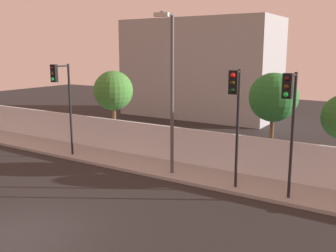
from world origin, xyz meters
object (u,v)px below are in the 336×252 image
Objects in this scene: street_lamp_curbside at (171,84)px; roadside_tree_leftmost at (113,91)px; traffic_light_right at (290,110)px; traffic_light_left at (235,105)px; traffic_light_center at (62,90)px; roadside_tree_midleft at (273,98)px.

street_lamp_curbside is 7.01m from roadside_tree_leftmost.
traffic_light_right reaches higher than roadside_tree_leftmost.
traffic_light_left is at bearing -9.31° from street_lamp_curbside.
traffic_light_center is at bearing -179.89° from traffic_light_left.
traffic_light_center is 0.69× the size of street_lamp_curbside.
traffic_light_left is at bearing -178.06° from traffic_light_right.
roadside_tree_leftmost is (-9.48, 3.79, -0.34)m from traffic_light_left.
street_lamp_curbside is at bearing 175.00° from traffic_light_right.
roadside_tree_midleft is (9.81, 0.00, 0.24)m from roadside_tree_leftmost.
traffic_light_left reaches higher than roadside_tree_leftmost.
traffic_light_right is 5.50m from street_lamp_curbside.
roadside_tree_leftmost is (0.26, 3.81, -0.36)m from traffic_light_center.
street_lamp_curbside is at bearing 5.05° from traffic_light_center.
traffic_light_center reaches higher than traffic_light_left.
roadside_tree_midleft reaches higher than roadside_tree_leftmost.
roadside_tree_leftmost is (-6.14, 3.24, -0.96)m from street_lamp_curbside.
roadside_tree_midleft is at bearing 85.05° from traffic_light_left.
roadside_tree_leftmost is at bearing 158.20° from traffic_light_left.
street_lamp_curbside is (6.40, 0.57, 0.60)m from traffic_light_center.
traffic_light_center is at bearing -179.56° from traffic_light_right.
traffic_light_center is 1.02× the size of traffic_light_right.
traffic_light_left is 0.99× the size of traffic_light_center.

